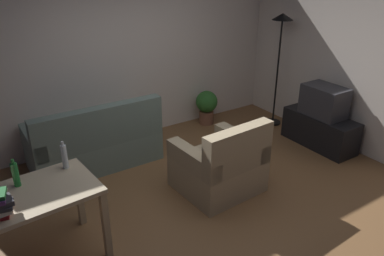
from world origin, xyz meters
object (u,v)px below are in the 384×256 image
at_px(torchiere_lamp, 281,40).
at_px(armchair, 221,167).
at_px(couch, 95,144).
at_px(desk, 27,206).
at_px(potted_plant, 207,105).
at_px(bottle_green, 16,174).
at_px(tv_stand, 320,130).
at_px(tv, 324,101).
at_px(bottle_clear, 64,156).

height_order(torchiere_lamp, armchair, torchiere_lamp).
bearing_deg(couch, desk, 53.08).
bearing_deg(potted_plant, bottle_green, -153.12).
height_order(torchiere_lamp, potted_plant, torchiere_lamp).
bearing_deg(tv_stand, couch, 67.17).
bearing_deg(tv, potted_plant, 31.29).
distance_m(couch, bottle_green, 1.80).
relative_size(couch, desk, 1.33).
height_order(torchiere_lamp, bottle_clear, torchiere_lamp).
relative_size(torchiere_lamp, armchair, 1.91).
xyz_separation_m(bottle_green, bottle_clear, (0.45, 0.08, 0.01)).
bearing_deg(tv_stand, tv, -90.00).
relative_size(desk, bottle_green, 4.75).
xyz_separation_m(desk, bottle_clear, (0.43, 0.26, 0.23)).
bearing_deg(couch, potted_plant, -171.29).
bearing_deg(tv_stand, desk, 93.01).
bearing_deg(bottle_green, tv_stand, 0.45).
bearing_deg(bottle_clear, desk, -148.78).
relative_size(torchiere_lamp, bottle_green, 6.85).
bearing_deg(bottle_clear, tv_stand, -0.69).
bearing_deg(tv_stand, bottle_clear, 89.31).
relative_size(tv_stand, torchiere_lamp, 0.61).
distance_m(desk, bottle_clear, 0.55).
bearing_deg(torchiere_lamp, potted_plant, 147.44).
relative_size(tv, bottle_green, 2.27).
distance_m(bottle_green, bottle_clear, 0.45).
distance_m(potted_plant, bottle_clear, 3.16).
relative_size(tv, desk, 0.48).
distance_m(tv_stand, potted_plant, 1.84).
bearing_deg(bottle_green, tv, 0.45).
bearing_deg(desk, potted_plant, 24.77).
height_order(tv, desk, tv).
relative_size(couch, bottle_clear, 5.92).
bearing_deg(bottle_clear, armchair, -6.61).
distance_m(tv_stand, tv, 0.46).
distance_m(armchair, bottle_green, 2.23).
height_order(tv, bottle_green, bottle_green).
xyz_separation_m(couch, potted_plant, (2.04, 0.31, 0.02)).
xyz_separation_m(tv, desk, (-4.10, -0.21, -0.05)).
bearing_deg(armchair, couch, -57.15).
xyz_separation_m(tv, torchiere_lamp, (-0.00, 0.96, 0.71)).
xyz_separation_m(couch, torchiere_lamp, (2.99, -0.29, 1.10)).
xyz_separation_m(desk, armchair, (2.14, 0.06, -0.33)).
height_order(tv, bottle_clear, bottle_clear).
relative_size(couch, tv_stand, 1.51).
distance_m(armchair, bottle_clear, 1.82).
height_order(tv, torchiere_lamp, torchiere_lamp).
xyz_separation_m(potted_plant, bottle_clear, (-2.72, -1.53, 0.55)).
distance_m(potted_plant, bottle_green, 3.59).
relative_size(tv, bottle_clear, 2.14).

